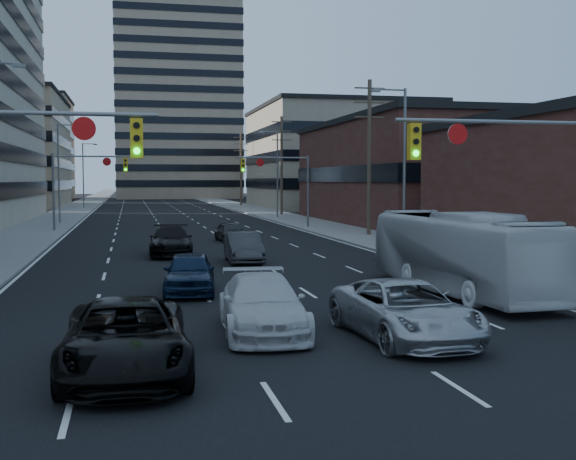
% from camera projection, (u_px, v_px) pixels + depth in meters
% --- Properties ---
extents(ground, '(400.00, 400.00, 0.00)m').
position_uv_depth(ground, '(369.00, 395.00, 13.42)').
color(ground, black).
rests_on(ground, ground).
extents(road_surface, '(18.00, 300.00, 0.02)m').
position_uv_depth(road_surface, '(153.00, 200.00, 140.09)').
color(road_surface, black).
rests_on(road_surface, ground).
extents(sidewalk_left, '(5.00, 300.00, 0.15)m').
position_uv_depth(sidewalk_left, '(91.00, 200.00, 137.63)').
color(sidewalk_left, slate).
rests_on(sidewalk_left, ground).
extents(sidewalk_right, '(5.00, 300.00, 0.15)m').
position_uv_depth(sidewalk_right, '(212.00, 200.00, 142.55)').
color(sidewalk_right, slate).
rests_on(sidewalk_right, ground).
extents(storefront_right_mid, '(20.00, 30.00, 9.00)m').
position_uv_depth(storefront_right_mid, '(441.00, 174.00, 66.96)').
color(storefront_right_mid, '#472119').
rests_on(storefront_right_mid, ground).
extents(office_right_far, '(22.00, 28.00, 14.00)m').
position_uv_depth(office_right_far, '(337.00, 159.00, 104.03)').
color(office_right_far, gray).
rests_on(office_right_far, ground).
extents(apartment_tower, '(26.00, 26.00, 58.00)m').
position_uv_depth(apartment_tower, '(176.00, 66.00, 158.84)').
color(apartment_tower, gray).
rests_on(apartment_tower, ground).
extents(bg_block_left, '(24.00, 24.00, 20.00)m').
position_uv_depth(bg_block_left, '(7.00, 150.00, 143.15)').
color(bg_block_left, '#ADA089').
rests_on(bg_block_left, ground).
extents(bg_block_right, '(22.00, 22.00, 12.00)m').
position_uv_depth(bg_block_right, '(312.00, 170.00, 146.52)').
color(bg_block_right, gray).
rests_on(bg_block_right, ground).
extents(signal_near_left, '(6.59, 0.33, 6.00)m').
position_uv_depth(signal_near_left, '(9.00, 168.00, 19.32)').
color(signal_near_left, slate).
rests_on(signal_near_left, ground).
extents(signal_near_right, '(6.59, 0.33, 6.00)m').
position_uv_depth(signal_near_right, '(515.00, 170.00, 22.51)').
color(signal_near_right, slate).
rests_on(signal_near_right, ground).
extents(signal_far_left, '(6.09, 0.33, 6.00)m').
position_uv_depth(signal_far_left, '(85.00, 176.00, 55.32)').
color(signal_far_left, slate).
rests_on(signal_far_left, ground).
extents(signal_far_right, '(6.09, 0.33, 6.00)m').
position_uv_depth(signal_far_right, '(280.00, 176.00, 58.61)').
color(signal_far_right, slate).
rests_on(signal_far_right, ground).
extents(utility_pole_block, '(2.20, 0.28, 11.00)m').
position_uv_depth(utility_pole_block, '(369.00, 155.00, 50.71)').
color(utility_pole_block, '#4C3D2D').
rests_on(utility_pole_block, ground).
extents(utility_pole_midblock, '(2.20, 0.28, 11.00)m').
position_uv_depth(utility_pole_midblock, '(282.00, 164.00, 79.94)').
color(utility_pole_midblock, '#4C3D2D').
rests_on(utility_pole_midblock, ground).
extents(utility_pole_distant, '(2.20, 0.28, 11.00)m').
position_uv_depth(utility_pole_distant, '(241.00, 168.00, 109.17)').
color(utility_pole_distant, '#4C3D2D').
rests_on(utility_pole_distant, ground).
extents(streetlight_left_mid, '(2.03, 0.22, 9.00)m').
position_uv_depth(streetlight_left_mid, '(60.00, 168.00, 64.45)').
color(streetlight_left_mid, slate).
rests_on(streetlight_left_mid, ground).
extents(streetlight_left_far, '(2.03, 0.22, 9.00)m').
position_uv_depth(streetlight_left_far, '(84.00, 172.00, 98.55)').
color(streetlight_left_far, slate).
rests_on(streetlight_left_far, ground).
extents(streetlight_right_near, '(2.03, 0.22, 9.00)m').
position_uv_depth(streetlight_right_near, '(402.00, 161.00, 39.64)').
color(streetlight_right_near, slate).
rests_on(streetlight_right_near, ground).
extents(streetlight_right_far, '(2.03, 0.22, 9.00)m').
position_uv_depth(streetlight_right_far, '(276.00, 169.00, 73.74)').
color(streetlight_right_far, slate).
rests_on(streetlight_right_far, ground).
extents(black_pickup, '(2.60, 5.53, 1.53)m').
position_uv_depth(black_pickup, '(126.00, 338.00, 14.76)').
color(black_pickup, black).
rests_on(black_pickup, ground).
extents(white_van, '(2.45, 5.29, 1.50)m').
position_uv_depth(white_van, '(262.00, 305.00, 18.84)').
color(white_van, silver).
rests_on(white_van, ground).
extents(silver_suv, '(2.77, 5.47, 1.48)m').
position_uv_depth(silver_suv, '(405.00, 310.00, 18.04)').
color(silver_suv, '#AFAFB3').
rests_on(silver_suv, ground).
extents(transit_bus, '(2.77, 10.42, 2.88)m').
position_uv_depth(transit_bus, '(461.00, 253.00, 25.23)').
color(transit_bus, silver).
rests_on(transit_bus, ground).
extents(sedan_blue, '(2.19, 4.49, 1.47)m').
position_uv_depth(sedan_blue, '(190.00, 273.00, 25.41)').
color(sedan_blue, '#0C1B33').
rests_on(sedan_blue, ground).
extents(sedan_grey_center, '(1.72, 4.50, 1.46)m').
position_uv_depth(sedan_grey_center, '(244.00, 248.00, 34.71)').
color(sedan_grey_center, '#333335').
rests_on(sedan_grey_center, ground).
extents(sedan_black_far, '(2.47, 5.49, 1.56)m').
position_uv_depth(sedan_black_far, '(171.00, 241.00, 38.02)').
color(sedan_black_far, black).
rests_on(sedan_black_far, ground).
extents(sedan_grey_right, '(1.86, 3.89, 1.28)m').
position_uv_depth(sedan_grey_right, '(230.00, 232.00, 46.68)').
color(sedan_grey_right, '#2B2B2D').
rests_on(sedan_grey_right, ground).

